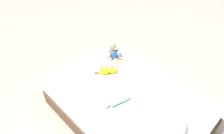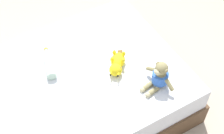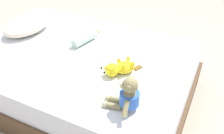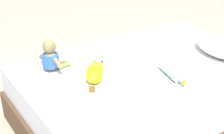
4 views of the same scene
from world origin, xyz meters
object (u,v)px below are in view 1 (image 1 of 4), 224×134
object	(u,v)px
plush_yellow_creature	(108,70)
glass_bottle	(119,100)
bed	(126,105)
pillow	(166,129)
plush_monkey	(114,52)

from	to	relation	value
plush_yellow_creature	glass_bottle	xyz separation A→B (m)	(0.27, 0.46, -0.01)
bed	pillow	world-z (taller)	pillow
pillow	plush_monkey	xyz separation A→B (m)	(-0.50, -1.23, 0.03)
plush_monkey	bed	bearing A→B (deg)	58.40
pillow	plush_monkey	distance (m)	1.33
plush_yellow_creature	glass_bottle	bearing A→B (deg)	59.86
pillow	glass_bottle	xyz separation A→B (m)	(0.06, -0.59, -0.02)
plush_monkey	plush_yellow_creature	xyz separation A→B (m)	(0.29, 0.19, -0.05)
plush_monkey	glass_bottle	xyz separation A→B (m)	(0.56, 0.64, -0.06)
bed	plush_yellow_creature	size ratio (longest dim) A/B	6.69
pillow	bed	bearing A→B (deg)	-101.46
bed	glass_bottle	xyz separation A→B (m)	(0.18, 0.03, 0.26)
glass_bottle	plush_yellow_creature	bearing A→B (deg)	-120.14
bed	plush_yellow_creature	bearing A→B (deg)	-101.12
glass_bottle	bed	bearing A→B (deg)	-170.88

